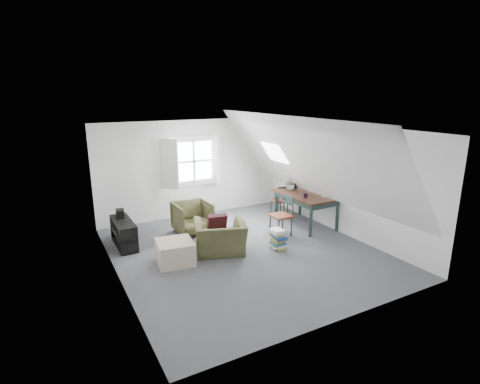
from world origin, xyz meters
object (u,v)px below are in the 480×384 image
ottoman (175,252)px  dining_chair_near (282,215)px  dining_table (306,198)px  armchair_far (193,232)px  magazine_stack (278,239)px  media_shelf (124,235)px  dining_chair_far (280,200)px  armchair_near (220,252)px

ottoman → dining_chair_near: dining_chair_near is taller
ottoman → dining_table: 3.59m
armchair_far → dining_table: size_ratio=0.51×
dining_table → magazine_stack: dining_table is taller
dining_chair_near → media_shelf: size_ratio=0.84×
dining_chair_near → media_shelf: (-3.31, 1.03, -0.22)m
dining_chair_near → magazine_stack: size_ratio=2.19×
dining_table → dining_chair_near: (-0.88, -0.29, -0.21)m
dining_chair_far → dining_chair_near: size_ratio=0.91×
armchair_far → dining_chair_far: 2.51m
ottoman → dining_table: size_ratio=0.42×
dining_chair_far → magazine_stack: dining_chair_far is taller
armchair_near → magazine_stack: magazine_stack is taller
media_shelf → dining_chair_near: bearing=-17.9°
dining_table → dining_chair_far: bearing=97.1°
magazine_stack → armchair_far: bearing=125.4°
dining_table → dining_chair_near: size_ratio=1.74×
armchair_far → media_shelf: media_shelf is taller
ottoman → armchair_far: bearing=56.8°
dining_table → dining_chair_near: dining_chair_near is taller
armchair_near → dining_table: bearing=-149.5°
armchair_far → dining_chair_far: dining_chair_far is taller
magazine_stack → dining_chair_far: bearing=54.6°
armchair_far → dining_chair_near: size_ratio=0.89×
media_shelf → magazine_stack: size_ratio=2.61×
dining_chair_far → magazine_stack: (-1.26, -1.77, -0.22)m
dining_chair_far → magazine_stack: bearing=71.3°
armchair_near → ottoman: size_ratio=1.53×
armchair_far → ottoman: size_ratio=1.23×
armchair_near → armchair_far: (-0.08, 1.32, 0.00)m
ottoman → dining_chair_near: bearing=5.6°
magazine_stack → ottoman: bearing=170.3°
ottoman → media_shelf: bearing=117.6°
dining_chair_far → ottoman: bearing=39.4°
armchair_far → dining_chair_near: dining_chair_near is taller
dining_table → armchair_near: bearing=-171.2°
armchair_far → dining_chair_far: size_ratio=0.98×
dining_table → magazine_stack: size_ratio=3.81×
dining_table → dining_chair_far: dining_chair_far is taller
armchair_far → dining_table: dining_table is taller
media_shelf → armchair_far: bearing=1.8°
armchair_far → magazine_stack: magazine_stack is taller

